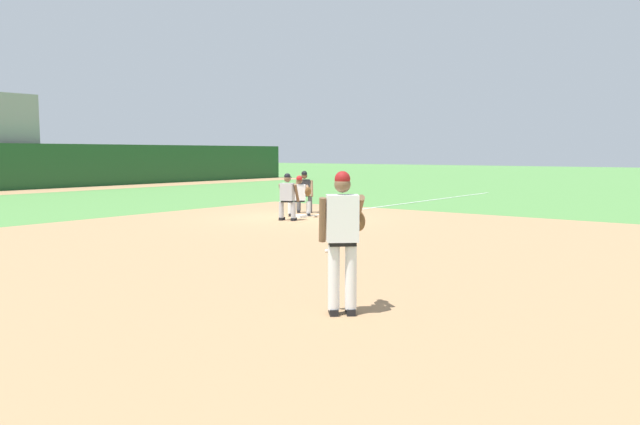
{
  "coord_description": "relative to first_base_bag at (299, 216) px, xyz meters",
  "views": [
    {
      "loc": [
        -15.51,
        -12.62,
        2.09
      ],
      "look_at": [
        -6.34,
        -5.66,
        0.98
      ],
      "focal_mm": 35.0,
      "sensor_mm": 36.0,
      "label": 1
    }
  ],
  "objects": [
    {
      "name": "ground_plane",
      "position": [
        0.0,
        0.0,
        -0.04
      ],
      "size": [
        160.0,
        160.0,
        0.0
      ],
      "primitive_type": "plane",
      "color": "#518942"
    },
    {
      "name": "infield_dirt_patch",
      "position": [
        -4.53,
        -4.04,
        -0.04
      ],
      "size": [
        18.0,
        18.0,
        0.01
      ],
      "primitive_type": "cube",
      "color": "#A87F56",
      "rests_on": "ground"
    },
    {
      "name": "foul_line_stripe",
      "position": [
        7.8,
        0.0,
        -0.04
      ],
      "size": [
        15.6,
        0.1,
        0.0
      ],
      "primitive_type": "cube",
      "color": "white",
      "rests_on": "ground"
    },
    {
      "name": "first_base_bag",
      "position": [
        0.0,
        0.0,
        0.0
      ],
      "size": [
        0.38,
        0.38,
        0.09
      ],
      "primitive_type": "cube",
      "color": "white",
      "rests_on": "ground"
    },
    {
      "name": "baseball",
      "position": [
        -5.13,
        -4.9,
        -0.01
      ],
      "size": [
        0.07,
        0.07,
        0.07
      ],
      "primitive_type": "sphere",
      "color": "white",
      "rests_on": "ground"
    },
    {
      "name": "pitcher",
      "position": [
        -9.02,
        -8.07,
        1.01
      ],
      "size": [
        0.85,
        0.56,
        1.86
      ],
      "color": "black",
      "rests_on": "ground"
    },
    {
      "name": "first_baseman",
      "position": [
        0.33,
        0.24,
        0.69
      ],
      "size": [
        0.76,
        1.08,
        1.34
      ],
      "color": "black",
      "rests_on": "ground"
    },
    {
      "name": "baserunner",
      "position": [
        -0.92,
        -0.28,
        0.75
      ],
      "size": [
        0.56,
        0.66,
        1.46
      ],
      "color": "black",
      "rests_on": "ground"
    },
    {
      "name": "umpire",
      "position": [
        1.36,
        0.88,
        0.75
      ],
      "size": [
        0.66,
        0.68,
        1.46
      ],
      "color": "black",
      "rests_on": "ground"
    }
  ]
}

